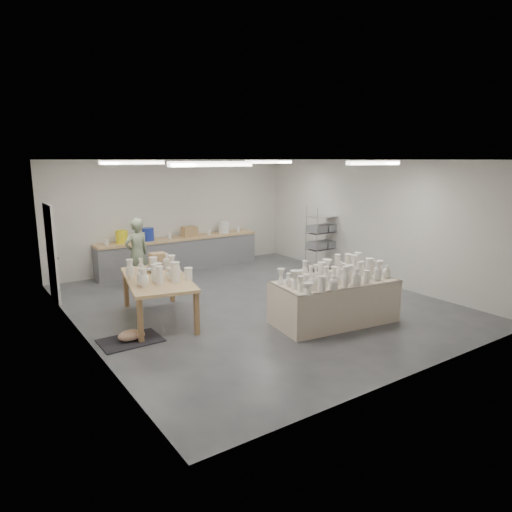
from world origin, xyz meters
TOP-DOWN VIEW (x-y plane):
  - room at (-0.11, 0.08)m, footprint 8.00×8.02m
  - back_counter at (-0.01, 3.68)m, footprint 4.60×0.60m
  - wire_shelf at (3.20, 1.40)m, footprint 0.88×0.48m
  - drying_table at (0.59, -1.79)m, footprint 2.41×1.38m
  - work_table at (-2.04, 0.28)m, footprint 1.54×2.38m
  - rug at (-2.90, -0.54)m, footprint 1.00×0.70m
  - cat at (-2.88, -0.55)m, footprint 0.46×0.36m
  - potter at (-1.64, 2.51)m, footprint 0.68×0.51m
  - red_stool at (-1.64, 2.78)m, footprint 0.39×0.39m

SIDE VIEW (x-z plane):
  - rug at x=-2.90m, z-range 0.00..0.02m
  - cat at x=-2.88m, z-range 0.02..0.20m
  - red_stool at x=-1.64m, z-range 0.12..0.44m
  - drying_table at x=0.59m, z-range -0.14..1.04m
  - back_counter at x=-0.01m, z-range -0.13..1.11m
  - potter at x=-1.64m, z-range 0.00..1.67m
  - work_table at x=-2.04m, z-range 0.25..1.44m
  - wire_shelf at x=3.20m, z-range 0.02..1.82m
  - room at x=-0.11m, z-range 0.56..3.56m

